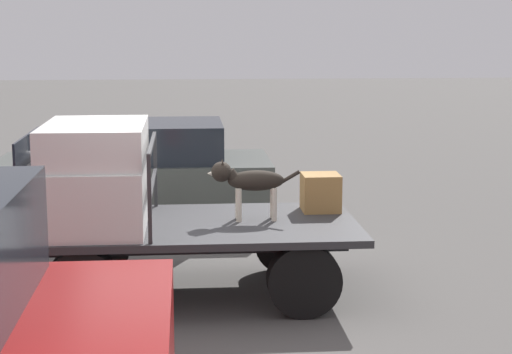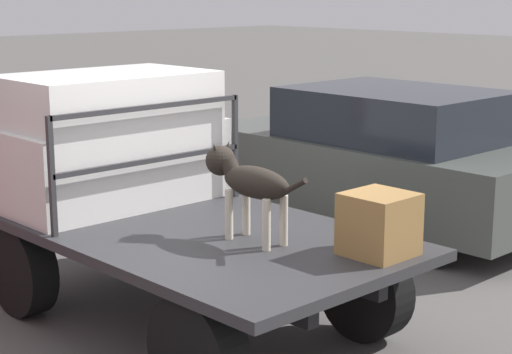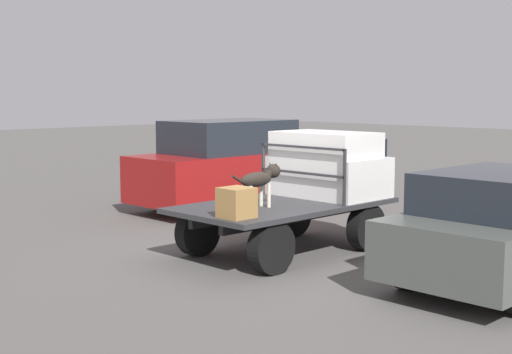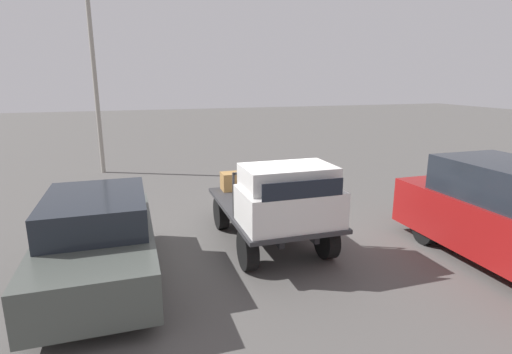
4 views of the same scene
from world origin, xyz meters
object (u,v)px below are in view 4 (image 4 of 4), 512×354
dog (257,180)px  light_pole_near (90,23)px  cargo_crate (230,181)px  flatbed_truck (269,216)px  parked_sedan (98,240)px

dog → light_pole_near: light_pole_near is taller
cargo_crate → flatbed_truck: bearing=18.2°
dog → light_pole_near: 9.51m
dog → light_pole_near: (-7.67, -3.79, 4.15)m
dog → flatbed_truck: bearing=-10.9°
cargo_crate → light_pole_near: light_pole_near is taller
cargo_crate → light_pole_near: bearing=-153.5°
dog → parked_sedan: (1.39, -3.37, -0.49)m
light_pole_near → parked_sedan: bearing=2.6°
flatbed_truck → light_pole_near: light_pole_near is taller
flatbed_truck → cargo_crate: cargo_crate is taller
flatbed_truck → dog: size_ratio=3.50×
flatbed_truck → parked_sedan: 3.55m
flatbed_truck → cargo_crate: size_ratio=8.36×
cargo_crate → dog: bearing=24.6°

